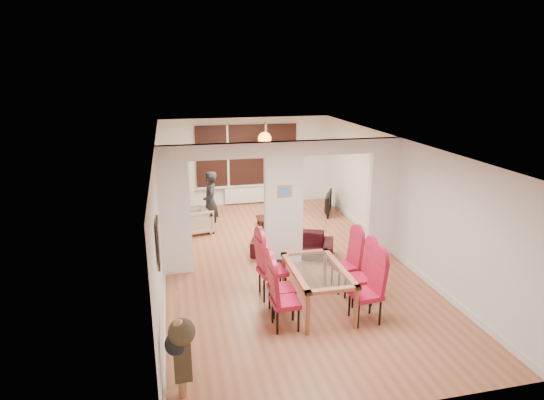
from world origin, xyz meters
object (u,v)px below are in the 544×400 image
object	(u,v)px
dining_chair_rb	(359,274)
dining_chair_ra	(366,289)
bottle	(273,212)
bowl	(278,217)
television	(325,203)
dining_chair_lc	(272,266)
sofa	(292,244)
coffee_table	(277,221)
dining_chair_rc	(345,262)
armchair	(197,220)
dining_chair_la	(286,298)
dining_chair_lb	(281,285)
dining_table	(317,288)
person	(210,202)

from	to	relation	value
dining_chair_rb	dining_chair_ra	bearing A→B (deg)	-104.85
bottle	bowl	distance (m)	0.18
bottle	dining_chair_ra	bearing A→B (deg)	-84.85
television	dining_chair_lc	bearing A→B (deg)	173.98
bottle	bowl	size ratio (longest dim) A/B	1.21
sofa	coffee_table	size ratio (longest dim) A/B	1.72
bowl	television	bearing A→B (deg)	26.93
dining_chair_rc	bowl	world-z (taller)	dining_chair_rc
armchair	dining_chair_rc	bearing A→B (deg)	23.27
dining_chair_la	armchair	distance (m)	4.84
sofa	armchair	world-z (taller)	armchair
dining_chair_lb	dining_chair_rb	size ratio (longest dim) A/B	0.97
dining_table	bottle	distance (m)	4.27
dining_chair_ra	dining_chair_rb	bearing A→B (deg)	70.42
dining_chair_rc	person	distance (m)	4.23
dining_chair_la	dining_chair_lc	xyz separation A→B (m)	(0.03, 1.05, 0.06)
sofa	dining_chair_rc	bearing A→B (deg)	-52.53
dining_table	bottle	bearing A→B (deg)	87.38
dining_chair_rb	dining_chair_rc	bearing A→B (deg)	95.79
dining_chair_la	coffee_table	size ratio (longest dim) A/B	1.02
dining_chair_lc	dining_chair_ra	xyz separation A→B (m)	(1.29, -1.15, -0.02)
dining_chair_la	armchair	size ratio (longest dim) A/B	1.48
dining_chair_la	bottle	xyz separation A→B (m)	(0.88, 4.73, -0.15)
television	dining_chair_rb	bearing A→B (deg)	-168.75
dining_chair_lc	coffee_table	world-z (taller)	dining_chair_lc
dining_chair_lc	armchair	bearing A→B (deg)	98.42
coffee_table	dining_chair_la	bearing A→B (deg)	-101.90
dining_chair_rc	sofa	xyz separation A→B (m)	(-0.53, 1.76, -0.29)
dining_table	bottle	xyz separation A→B (m)	(0.20, 4.26, 0.00)
dining_chair_ra	television	xyz separation A→B (m)	(1.27, 5.58, -0.26)
television	armchair	bearing A→B (deg)	125.91
dining_chair_la	bowl	size ratio (longest dim) A/B	4.63
television	coffee_table	world-z (taller)	television
dining_chair_la	bowl	xyz separation A→B (m)	(1.02, 4.68, -0.26)
person	dining_chair_ra	bearing A→B (deg)	25.45
dining_table	sofa	distance (m)	2.32
dining_chair_lb	person	size ratio (longest dim) A/B	0.66
dining_chair_lc	bowl	xyz separation A→B (m)	(0.99, 3.63, -0.32)
bowl	armchair	bearing A→B (deg)	179.37
armchair	person	size ratio (longest dim) A/B	0.46
dining_chair_ra	armchair	size ratio (longest dim) A/B	1.59
dining_table	dining_chair_la	world-z (taller)	dining_chair_la
dining_chair_lb	dining_chair_la	bearing A→B (deg)	-96.83
dining_chair_ra	person	size ratio (longest dim) A/B	0.73
dining_chair_lb	television	bearing A→B (deg)	62.14
dining_table	dining_chair_ra	distance (m)	0.87
dining_table	television	xyz separation A→B (m)	(1.90, 5.01, -0.07)
dining_chair_rb	armchair	distance (m)	4.92
dining_chair_lb	person	bearing A→B (deg)	99.44
dining_chair_lb	dining_chair_ra	world-z (taller)	dining_chair_ra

